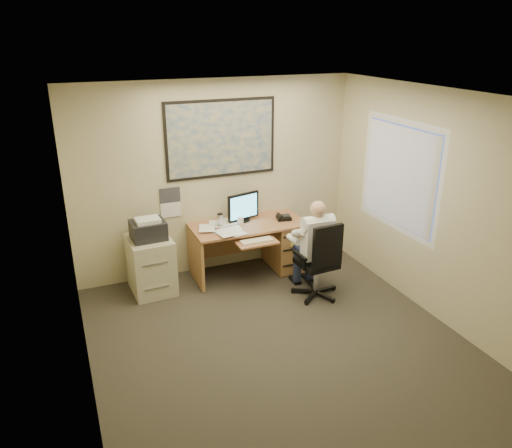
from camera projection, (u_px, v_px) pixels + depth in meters
name	position (u px, v px, depth m)	size (l,w,h in m)	color
room_shell	(286.00, 236.00, 5.01)	(4.00, 4.50, 2.70)	#322F27
desk	(269.00, 240.00, 7.21)	(1.60, 0.97, 1.15)	#AB7149
world_map	(221.00, 139.00, 6.76)	(1.56, 0.03, 1.06)	#1E4C93
wall_calendar	(170.00, 203.00, 6.80)	(0.28, 0.01, 0.42)	white
window_blinds	(399.00, 176.00, 6.32)	(0.06, 1.40, 1.30)	beige
filing_cabinet	(151.00, 260.00, 6.57)	(0.57, 0.67, 1.04)	#C0BC9A
office_chair	(318.00, 275.00, 6.46)	(0.67, 0.67, 1.06)	black
person	(316.00, 249.00, 6.41)	(0.53, 0.76, 1.30)	white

